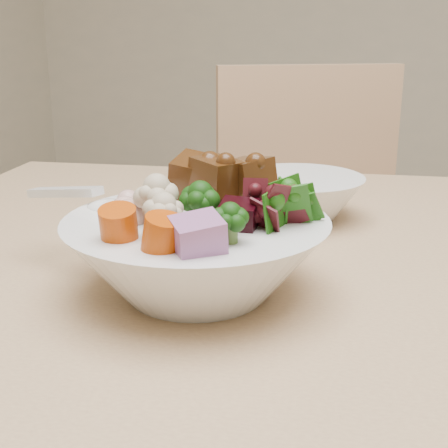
% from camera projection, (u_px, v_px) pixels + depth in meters
% --- Properties ---
extents(chair_far, '(0.60, 0.60, 0.96)m').
position_uv_depth(chair_far, '(320.00, 254.00, 1.45)').
color(chair_far, tan).
rests_on(chair_far, ground).
extents(food_bowl, '(0.25, 0.25, 0.14)m').
position_uv_depth(food_bowl, '(199.00, 251.00, 0.59)').
color(food_bowl, white).
rests_on(food_bowl, dining_table).
extents(soup_spoon, '(0.15, 0.07, 0.03)m').
position_uv_depth(soup_spoon, '(99.00, 204.00, 0.63)').
color(soup_spoon, white).
rests_on(soup_spoon, food_bowl).
extents(side_bowl, '(0.17, 0.17, 0.06)m').
position_uv_depth(side_bowl, '(299.00, 197.00, 0.83)').
color(side_bowl, white).
rests_on(side_bowl, dining_table).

